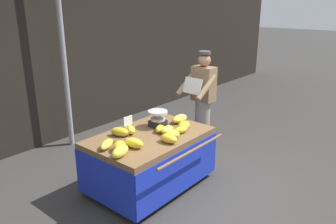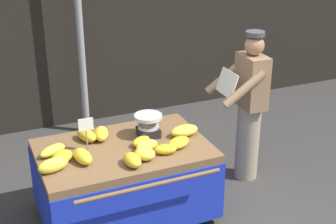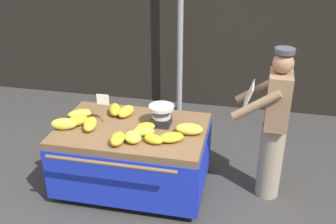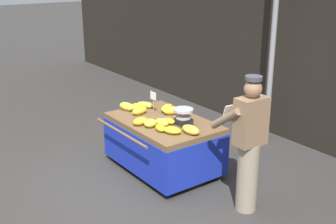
{
  "view_description": "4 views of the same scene",
  "coord_description": "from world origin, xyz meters",
  "px_view_note": "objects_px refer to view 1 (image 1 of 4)",
  "views": [
    {
      "loc": [
        -3.35,
        -2.34,
        2.47
      ],
      "look_at": [
        -0.01,
        0.46,
        1.03
      ],
      "focal_mm": 35.69,
      "sensor_mm": 36.0,
      "label": 1
    },
    {
      "loc": [
        -1.57,
        -3.44,
        2.93
      ],
      "look_at": [
        0.13,
        0.49,
        1.08
      ],
      "focal_mm": 51.98,
      "sensor_mm": 36.0,
      "label": 2
    },
    {
      "loc": [
        0.88,
        -3.12,
        2.81
      ],
      "look_at": [
        0.06,
        0.66,
        0.94
      ],
      "focal_mm": 42.14,
      "sensor_mm": 36.0,
      "label": 3
    },
    {
      "loc": [
        4.49,
        -2.89,
        2.91
      ],
      "look_at": [
        -0.05,
        0.42,
        1.0
      ],
      "focal_mm": 46.38,
      "sensor_mm": 36.0,
      "label": 4
    }
  ],
  "objects_px": {
    "street_pole": "(63,53)",
    "banana_bunch_10": "(129,129)",
    "banana_bunch_5": "(134,143)",
    "banana_bunch_12": "(167,130)",
    "banana_bunch_8": "(120,132)",
    "vendor_person": "(202,101)",
    "weighing_scale": "(158,119)",
    "banana_bunch_6": "(184,125)",
    "banana_bunch_9": "(169,139)",
    "price_sign": "(128,123)",
    "banana_cart": "(150,149)",
    "banana_bunch_3": "(181,130)",
    "banana_bunch_4": "(107,144)",
    "banana_bunch_1": "(120,151)",
    "banana_bunch_0": "(119,146)",
    "banana_bunch_2": "(160,129)",
    "banana_bunch_11": "(172,134)",
    "banana_bunch_7": "(180,119)"
  },
  "relations": [
    {
      "from": "weighing_scale",
      "to": "banana_bunch_1",
      "type": "bearing_deg",
      "value": -162.55
    },
    {
      "from": "weighing_scale",
      "to": "banana_bunch_11",
      "type": "distance_m",
      "value": 0.48
    },
    {
      "from": "banana_bunch_5",
      "to": "banana_bunch_12",
      "type": "height_order",
      "value": "banana_bunch_5"
    },
    {
      "from": "banana_bunch_5",
      "to": "banana_bunch_8",
      "type": "xyz_separation_m",
      "value": [
        0.14,
        0.41,
        -0.0
      ]
    },
    {
      "from": "weighing_scale",
      "to": "banana_bunch_4",
      "type": "xyz_separation_m",
      "value": [
        -0.95,
        -0.01,
        -0.07
      ]
    },
    {
      "from": "price_sign",
      "to": "banana_bunch_9",
      "type": "relative_size",
      "value": 1.41
    },
    {
      "from": "banana_bunch_5",
      "to": "banana_bunch_6",
      "type": "xyz_separation_m",
      "value": [
        0.92,
        -0.07,
        -0.01
      ]
    },
    {
      "from": "banana_bunch_5",
      "to": "weighing_scale",
      "type": "bearing_deg",
      "value": 19.43
    },
    {
      "from": "banana_bunch_7",
      "to": "vendor_person",
      "type": "height_order",
      "value": "vendor_person"
    },
    {
      "from": "street_pole",
      "to": "banana_bunch_10",
      "type": "bearing_deg",
      "value": -98.81
    },
    {
      "from": "street_pole",
      "to": "banana_bunch_10",
      "type": "xyz_separation_m",
      "value": [
        -0.28,
        -1.83,
        -0.82
      ]
    },
    {
      "from": "street_pole",
      "to": "banana_bunch_5",
      "type": "height_order",
      "value": "street_pole"
    },
    {
      "from": "vendor_person",
      "to": "banana_bunch_0",
      "type": "bearing_deg",
      "value": -173.45
    },
    {
      "from": "banana_bunch_8",
      "to": "banana_bunch_6",
      "type": "bearing_deg",
      "value": -31.85
    },
    {
      "from": "banana_bunch_11",
      "to": "banana_bunch_10",
      "type": "bearing_deg",
      "value": 114.24
    },
    {
      "from": "street_pole",
      "to": "banana_cart",
      "type": "height_order",
      "value": "street_pole"
    },
    {
      "from": "banana_bunch_12",
      "to": "banana_bunch_3",
      "type": "bearing_deg",
      "value": -42.76
    },
    {
      "from": "banana_bunch_1",
      "to": "banana_bunch_5",
      "type": "relative_size",
      "value": 1.04
    },
    {
      "from": "weighing_scale",
      "to": "price_sign",
      "type": "xyz_separation_m",
      "value": [
        -0.64,
        -0.07,
        0.13
      ]
    },
    {
      "from": "banana_bunch_4",
      "to": "banana_bunch_9",
      "type": "height_order",
      "value": "banana_bunch_9"
    },
    {
      "from": "price_sign",
      "to": "banana_bunch_8",
      "type": "height_order",
      "value": "price_sign"
    },
    {
      "from": "banana_bunch_0",
      "to": "banana_bunch_4",
      "type": "bearing_deg",
      "value": 104.41
    },
    {
      "from": "banana_bunch_4",
      "to": "banana_bunch_9",
      "type": "distance_m",
      "value": 0.78
    },
    {
      "from": "banana_bunch_10",
      "to": "banana_bunch_6",
      "type": "bearing_deg",
      "value": -36.02
    },
    {
      "from": "street_pole",
      "to": "price_sign",
      "type": "bearing_deg",
      "value": -103.19
    },
    {
      "from": "banana_cart",
      "to": "weighing_scale",
      "type": "bearing_deg",
      "value": 22.24
    },
    {
      "from": "banana_bunch_5",
      "to": "banana_bunch_10",
      "type": "height_order",
      "value": "same"
    },
    {
      "from": "street_pole",
      "to": "banana_bunch_5",
      "type": "bearing_deg",
      "value": -104.37
    },
    {
      "from": "banana_bunch_5",
      "to": "vendor_person",
      "type": "distance_m",
      "value": 1.96
    },
    {
      "from": "banana_bunch_7",
      "to": "vendor_person",
      "type": "distance_m",
      "value": 0.89
    },
    {
      "from": "banana_bunch_3",
      "to": "banana_bunch_1",
      "type": "bearing_deg",
      "value": 175.05
    },
    {
      "from": "banana_bunch_3",
      "to": "vendor_person",
      "type": "bearing_deg",
      "value": 21.07
    },
    {
      "from": "weighing_scale",
      "to": "banana_bunch_6",
      "type": "xyz_separation_m",
      "value": [
        0.18,
        -0.33,
        -0.07
      ]
    },
    {
      "from": "banana_cart",
      "to": "banana_bunch_1",
      "type": "relative_size",
      "value": 5.89
    },
    {
      "from": "weighing_scale",
      "to": "banana_bunch_1",
      "type": "height_order",
      "value": "weighing_scale"
    },
    {
      "from": "banana_bunch_11",
      "to": "banana_bunch_5",
      "type": "bearing_deg",
      "value": 162.59
    },
    {
      "from": "banana_bunch_6",
      "to": "banana_bunch_8",
      "type": "xyz_separation_m",
      "value": [
        -0.77,
        0.48,
        0.01
      ]
    },
    {
      "from": "weighing_scale",
      "to": "banana_bunch_8",
      "type": "xyz_separation_m",
      "value": [
        -0.59,
        0.15,
        -0.06
      ]
    },
    {
      "from": "vendor_person",
      "to": "banana_bunch_10",
      "type": "bearing_deg",
      "value": 177.34
    },
    {
      "from": "banana_bunch_0",
      "to": "banana_bunch_6",
      "type": "relative_size",
      "value": 0.87
    },
    {
      "from": "price_sign",
      "to": "banana_bunch_4",
      "type": "xyz_separation_m",
      "value": [
        -0.31,
        0.06,
        -0.2
      ]
    },
    {
      "from": "banana_bunch_8",
      "to": "banana_bunch_2",
      "type": "bearing_deg",
      "value": -34.3
    },
    {
      "from": "weighing_scale",
      "to": "banana_bunch_12",
      "type": "xyz_separation_m",
      "value": [
        -0.12,
        -0.28,
        -0.06
      ]
    },
    {
      "from": "banana_bunch_1",
      "to": "banana_bunch_3",
      "type": "bearing_deg",
      "value": -4.95
    },
    {
      "from": "banana_bunch_9",
      "to": "banana_bunch_12",
      "type": "height_order",
      "value": "same"
    },
    {
      "from": "street_pole",
      "to": "banana_bunch_10",
      "type": "relative_size",
      "value": 12.93
    },
    {
      "from": "banana_bunch_5",
      "to": "banana_bunch_9",
      "type": "distance_m",
      "value": 0.45
    },
    {
      "from": "banana_cart",
      "to": "banana_bunch_3",
      "type": "bearing_deg",
      "value": -41.21
    },
    {
      "from": "banana_bunch_8",
      "to": "vendor_person",
      "type": "bearing_deg",
      "value": -3.15
    },
    {
      "from": "banana_cart",
      "to": "banana_bunch_12",
      "type": "relative_size",
      "value": 7.36
    }
  ]
}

